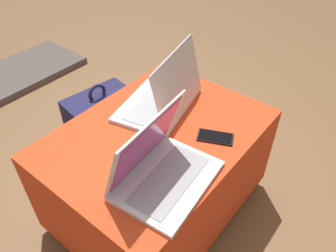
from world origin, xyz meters
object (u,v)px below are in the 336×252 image
cell_phone (215,137)px  laptop_far (164,97)px  laptop_near (160,168)px  backpack (102,129)px

cell_phone → laptop_far: bearing=59.6°
laptop_near → cell_phone: 0.29m
laptop_near → backpack: size_ratio=0.76×
backpack → cell_phone: bearing=102.7°
laptop_near → laptop_far: 0.39m
laptop_far → backpack: bearing=-93.1°
laptop_near → cell_phone: laptop_near is taller
laptop_far → cell_phone: size_ratio=2.77×
laptop_near → backpack: bearing=62.3°
laptop_far → backpack: laptop_far is taller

